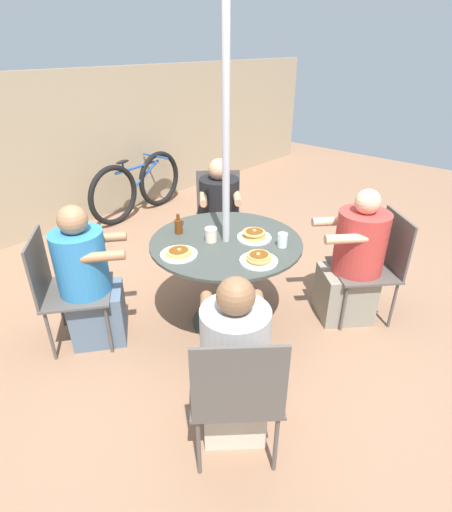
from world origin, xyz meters
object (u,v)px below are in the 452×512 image
(patio_chair_north, at_px, (219,210))
(patio_chair_west, at_px, (376,261))
(diner_north, at_px, (220,219))
(pancake_plate_a, at_px, (259,259))
(patio_chair_east, at_px, (62,284))
(drinking_glass_a, at_px, (282,240))
(diner_east, at_px, (89,283))
(coffee_cup, at_px, (211,235))
(diner_west, at_px, (353,263))
(bicycle, at_px, (138,186))
(pancake_plate_c, at_px, (254,236))
(patio_table, at_px, (226,262))
(syrup_bottle, at_px, (179,226))
(patio_chair_south, at_px, (237,388))
(pancake_plate_b, at_px, (179,253))
(diner_south, at_px, (234,367))

(patio_chair_north, bearing_deg, patio_chair_west, 136.08)
(diner_north, relative_size, pancake_plate_a, 4.23)
(patio_chair_east, distance_m, drinking_glass_a, 1.63)
(diner_east, xyz_separation_m, pancake_plate_a, (0.73, -1.00, 0.28))
(patio_chair_north, height_order, coffee_cup, patio_chair_north)
(diner_west, distance_m, bicycle, 3.15)
(diner_west, height_order, coffee_cup, diner_west)
(patio_chair_east, xyz_separation_m, patio_chair_west, (1.86, -1.54, 0.00))
(drinking_glass_a, distance_m, bicycle, 2.95)
(diner_west, distance_m, pancake_plate_c, 0.86)
(patio_table, height_order, diner_east, diner_east)
(syrup_bottle, distance_m, coffee_cup, 0.29)
(syrup_bottle, bearing_deg, patio_chair_east, 155.65)
(drinking_glass_a, bearing_deg, diner_north, 64.97)
(drinking_glass_a, bearing_deg, syrup_bottle, 115.70)
(pancake_plate_c, bearing_deg, bicycle, 72.59)
(patio_chair_south, bearing_deg, patio_chair_north, 90.49)
(diner_north, distance_m, pancake_plate_a, 1.41)
(patio_chair_west, relative_size, syrup_bottle, 5.65)
(coffee_cup, xyz_separation_m, drinking_glass_a, (0.28, -0.44, -0.00))
(syrup_bottle, bearing_deg, diner_north, 23.50)
(pancake_plate_b, xyz_separation_m, bicycle, (1.37, 2.36, -0.38))
(patio_table, bearing_deg, patio_chair_east, 142.94)
(patio_chair_south, bearing_deg, drinking_glass_a, 69.85)
(patio_table, relative_size, pancake_plate_b, 4.41)
(patio_chair_east, bearing_deg, pancake_plate_a, 75.22)
(syrup_bottle, bearing_deg, bicycle, 61.71)
(patio_chair_east, distance_m, patio_chair_west, 2.42)
(patio_chair_east, relative_size, coffee_cup, 8.56)
(patio_chair_north, relative_size, pancake_plate_c, 3.46)
(patio_chair_north, height_order, diner_north, diner_north)
(patio_chair_east, height_order, diner_south, diner_south)
(diner_east, bearing_deg, diner_south, 40.93)
(diner_east, distance_m, pancake_plate_b, 0.73)
(diner_south, distance_m, diner_west, 1.49)
(pancake_plate_c, bearing_deg, syrup_bottle, 122.64)
(diner_west, bearing_deg, diner_north, 43.92)
(diner_south, relative_size, pancake_plate_b, 4.12)
(patio_chair_west, height_order, drinking_glass_a, patio_chair_west)
(diner_north, bearing_deg, bicycle, -54.47)
(patio_chair_east, distance_m, pancake_plate_c, 1.45)
(patio_chair_south, height_order, patio_chair_west, same)
(diner_east, xyz_separation_m, pancake_plate_b, (0.43, -0.53, 0.27))
(patio_table, bearing_deg, pancake_plate_a, -103.74)
(diner_east, relative_size, patio_chair_west, 1.23)
(patio_chair_south, distance_m, pancake_plate_c, 1.28)
(drinking_glass_a, bearing_deg, pancake_plate_a, -177.05)
(syrup_bottle, distance_m, bicycle, 2.41)
(patio_chair_north, bearing_deg, diner_south, 89.55)
(diner_east, relative_size, pancake_plate_c, 4.28)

